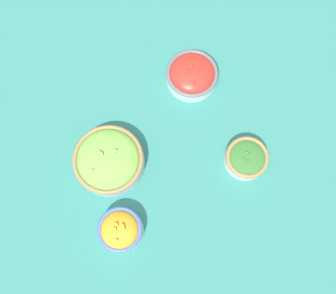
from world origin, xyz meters
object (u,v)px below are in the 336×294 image
at_px(bowl_lettuce, 109,160).
at_px(bowl_cherry_tomatoes, 192,75).
at_px(bowl_squash, 120,230).
at_px(bowl_broccoli, 247,158).

distance_m(bowl_lettuce, bowl_cherry_tomatoes, 0.34).
bearing_deg(bowl_cherry_tomatoes, bowl_lettuce, -165.17).
bearing_deg(bowl_lettuce, bowl_squash, -111.91).
height_order(bowl_cherry_tomatoes, bowl_squash, bowl_squash).
relative_size(bowl_lettuce, bowl_cherry_tomatoes, 1.26).
relative_size(bowl_broccoli, bowl_squash, 1.01).
height_order(bowl_lettuce, bowl_broccoli, bowl_lettuce).
xyz_separation_m(bowl_lettuce, bowl_cherry_tomatoes, (0.33, 0.09, -0.01)).
relative_size(bowl_cherry_tomatoes, bowl_broccoli, 1.29).
bearing_deg(bowl_broccoli, bowl_cherry_tomatoes, 86.94).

